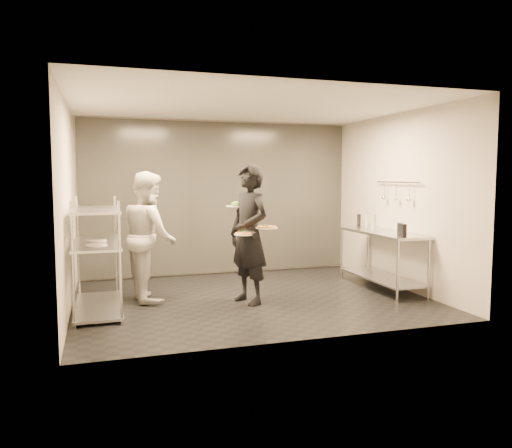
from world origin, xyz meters
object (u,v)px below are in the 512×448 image
object	(u,v)px
pizza_plate_far	(267,227)
bottle_dark	(359,220)
waiter	(249,234)
salad_plate	(236,205)
pizza_plate_near	(245,234)
prep_counter	(382,250)
pass_rack	(97,253)
chef	(149,236)
pos_monitor	(402,230)
bottle_green	(374,222)
bottle_clear	(367,222)

from	to	relation	value
pizza_plate_far	bottle_dark	distance (m)	2.46
waiter	salad_plate	world-z (taller)	waiter
pizza_plate_near	pizza_plate_far	world-z (taller)	pizza_plate_far
prep_counter	pizza_plate_far	world-z (taller)	pizza_plate_far
pass_rack	prep_counter	bearing A→B (deg)	0.03
pass_rack	chef	xyz separation A→B (m)	(0.72, 0.38, 0.16)
waiter	chef	distance (m)	1.47
pos_monitor	salad_plate	bearing A→B (deg)	177.18
pass_rack	chef	distance (m)	0.83
pass_rack	bottle_dark	size ratio (longest dim) A/B	7.36
pos_monitor	bottle_green	bearing A→B (deg)	99.27
chef	pass_rack	bearing A→B (deg)	110.16
salad_plate	pos_monitor	xyz separation A→B (m)	(2.27, -0.75, -0.36)
prep_counter	bottle_green	xyz separation A→B (m)	(-0.01, 0.24, 0.43)
salad_plate	pos_monitor	size ratio (longest dim) A/B	1.09
bottle_clear	bottle_dark	xyz separation A→B (m)	(-0.05, 0.17, 0.02)
pass_rack	prep_counter	xyz separation A→B (m)	(4.33, 0.00, -0.14)
pizza_plate_near	pos_monitor	size ratio (longest dim) A/B	1.14
pizza_plate_far	salad_plate	bearing A→B (deg)	121.98
salad_plate	bottle_clear	size ratio (longest dim) A/B	1.62
waiter	bottle_clear	xyz separation A→B (m)	(2.37, 0.89, 0.03)
chef	salad_plate	size ratio (longest dim) A/B	6.35
bottle_clear	salad_plate	bearing A→B (deg)	-166.38
prep_counter	pizza_plate_near	xyz separation A→B (m)	(-2.40, -0.45, 0.39)
pizza_plate_far	pos_monitor	distance (m)	1.99
chef	pizza_plate_far	size ratio (longest dim) A/B	6.17
pizza_plate_far	bottle_green	xyz separation A→B (m)	(2.07, 0.69, -0.04)
prep_counter	chef	size ratio (longest dim) A/B	0.97
pass_rack	pos_monitor	bearing A→B (deg)	-9.67
prep_counter	bottle_green	world-z (taller)	bottle_green
pass_rack	pizza_plate_near	world-z (taller)	pass_rack
chef	bottle_clear	world-z (taller)	chef
chef	bottle_clear	distance (m)	3.70
pass_rack	pizza_plate_near	bearing A→B (deg)	-13.09
pos_monitor	waiter	bearing A→B (deg)	-176.63
bottle_dark	bottle_clear	bearing A→B (deg)	-71.73
waiter	chef	bearing A→B (deg)	-137.05
chef	salad_plate	bearing A→B (deg)	-113.28
pizza_plate_near	pizza_plate_far	bearing A→B (deg)	-0.25
pizza_plate_near	bottle_dark	distance (m)	2.73
waiter	pos_monitor	size ratio (longest dim) A/B	7.24
pizza_plate_near	bottle_green	world-z (taller)	bottle_green
prep_counter	pizza_plate_far	bearing A→B (deg)	-167.77
salad_plate	bottle_dark	bearing A→B (deg)	17.56
pass_rack	waiter	distance (m)	2.07
chef	bottle_dark	distance (m)	3.66
salad_plate	pos_monitor	world-z (taller)	salad_plate
pizza_plate_far	bottle_dark	size ratio (longest dim) A/B	1.39
waiter	salad_plate	bearing A→B (deg)	179.22
pizza_plate_far	pos_monitor	bearing A→B (deg)	-7.72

